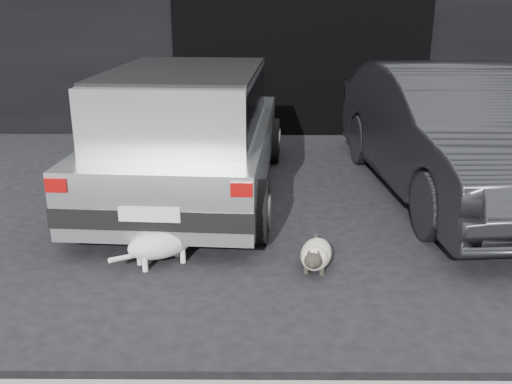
{
  "coord_description": "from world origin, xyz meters",
  "views": [
    {
      "loc": [
        0.36,
        -5.12,
        2.13
      ],
      "look_at": [
        0.32,
        -0.49,
        0.54
      ],
      "focal_mm": 40.0,
      "sensor_mm": 36.0,
      "label": 1
    }
  ],
  "objects_px": {
    "second_car": "(452,132)",
    "cat_siamese": "(316,255)",
    "cat_white": "(165,242)",
    "silver_hatchback": "(189,127)"
  },
  "relations": [
    {
      "from": "second_car",
      "to": "cat_siamese",
      "type": "distance_m",
      "value": 2.59
    },
    {
      "from": "second_car",
      "to": "cat_white",
      "type": "relative_size",
      "value": 5.91
    },
    {
      "from": "silver_hatchback",
      "to": "second_car",
      "type": "relative_size",
      "value": 0.92
    },
    {
      "from": "second_car",
      "to": "cat_siamese",
      "type": "bearing_deg",
      "value": -135.78
    },
    {
      "from": "silver_hatchback",
      "to": "cat_white",
      "type": "bearing_deg",
      "value": -86.68
    },
    {
      "from": "silver_hatchback",
      "to": "cat_siamese",
      "type": "height_order",
      "value": "silver_hatchback"
    },
    {
      "from": "second_car",
      "to": "cat_siamese",
      "type": "xyz_separation_m",
      "value": [
        -1.66,
        -1.91,
        -0.6
      ]
    },
    {
      "from": "second_car",
      "to": "cat_white",
      "type": "distance_m",
      "value": 3.46
    },
    {
      "from": "silver_hatchback",
      "to": "cat_white",
      "type": "relative_size",
      "value": 5.41
    },
    {
      "from": "silver_hatchback",
      "to": "cat_siamese",
      "type": "bearing_deg",
      "value": -52.7
    }
  ]
}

